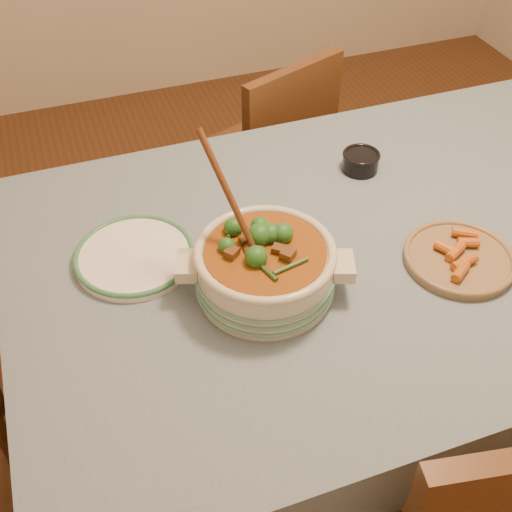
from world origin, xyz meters
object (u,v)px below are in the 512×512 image
Objects in this scene: dining_table at (365,266)px; stew_casserole at (265,265)px; fried_plate at (459,257)px; chair_far at (271,153)px; condiment_bowl at (361,160)px; white_plate at (134,256)px.

dining_table is 4.49× the size of stew_casserole.
stew_casserole is 1.18× the size of fried_plate.
chair_far is at bearing 85.97° from dining_table.
condiment_bowl is 0.40m from fried_plate.
dining_table is 0.82m from chair_far.
dining_table is 0.23m from fried_plate.
condiment_bowl is at bearing 68.39° from dining_table.
white_plate is at bearing 168.04° from dining_table.
dining_table is 0.34m from stew_casserole.
chair_far reaches higher than condiment_bowl.
chair_far is (-0.05, 0.54, -0.31)m from condiment_bowl.
dining_table is 4.86× the size of white_plate.
condiment_bowl is at bearing 74.02° from chair_far.
dining_table is 0.30m from condiment_bowl.
dining_table is at bearing -11.96° from white_plate.
condiment_bowl is at bearing 12.68° from white_plate.
dining_table is at bearing 137.11° from fried_plate.
chair_far reaches higher than fried_plate.
fried_plate is at bearing -20.30° from white_plate.
chair_far reaches higher than dining_table.
stew_casserole is 1.00m from chair_far.
stew_casserole is 0.52m from condiment_bowl.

